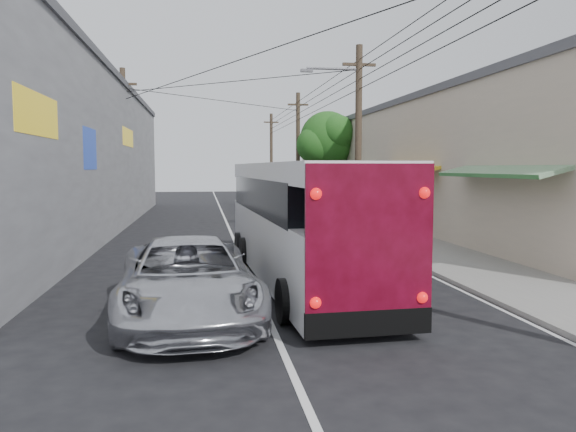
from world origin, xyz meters
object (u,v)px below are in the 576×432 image
at_px(jeepney, 188,280).
at_px(parked_suv, 321,208).
at_px(pedestrian_near, 357,210).
at_px(parked_car_mid, 306,207).
at_px(pedestrian_far, 395,216).
at_px(parked_car_far, 272,199).
at_px(coach_bus, 299,221).

relative_size(jeepney, parked_suv, 0.89).
relative_size(parked_suv, pedestrian_near, 3.83).
height_order(jeepney, parked_car_mid, jeepney).
bearing_deg(pedestrian_near, jeepney, 80.49).
distance_m(jeepney, pedestrian_far, 14.27).
relative_size(parked_car_far, pedestrian_near, 2.39).
distance_m(pedestrian_near, pedestrian_far, 3.35).
xyz_separation_m(parked_suv, parked_car_far, (-0.80, 13.83, -0.27)).
distance_m(jeepney, pedestrian_near, 16.70).
bearing_deg(pedestrian_near, parked_car_far, -64.25).
bearing_deg(jeepney, parked_suv, 66.08).
distance_m(coach_bus, pedestrian_near, 12.63).
xyz_separation_m(parked_car_mid, parked_car_far, (-0.80, 9.69, -0.05)).
height_order(coach_bus, pedestrian_far, coach_bus).
bearing_deg(parked_suv, coach_bus, -96.50).
xyz_separation_m(coach_bus, parked_car_mid, (3.40, 17.42, -0.90)).
relative_size(parked_suv, parked_car_far, 1.60).
bearing_deg(pedestrian_far, parked_suv, -74.85).
height_order(parked_car_mid, pedestrian_far, pedestrian_far).
distance_m(coach_bus, jeepney, 4.32).
bearing_deg(parked_suv, pedestrian_near, -40.93).
relative_size(coach_bus, parked_car_far, 2.72).
distance_m(jeepney, parked_car_mid, 21.54).
xyz_separation_m(parked_suv, pedestrian_near, (1.43, -1.63, 0.03)).
bearing_deg(jeepney, pedestrian_far, 50.93).
height_order(parked_car_mid, parked_car_far, parked_car_mid).
distance_m(parked_car_far, pedestrian_far, 18.97).
bearing_deg(pedestrian_near, pedestrian_far, 119.86).
bearing_deg(parked_car_far, pedestrian_far, -77.26).
distance_m(coach_bus, parked_car_far, 27.26).
relative_size(coach_bus, parked_car_mid, 2.63).
height_order(coach_bus, parked_car_far, coach_bus).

